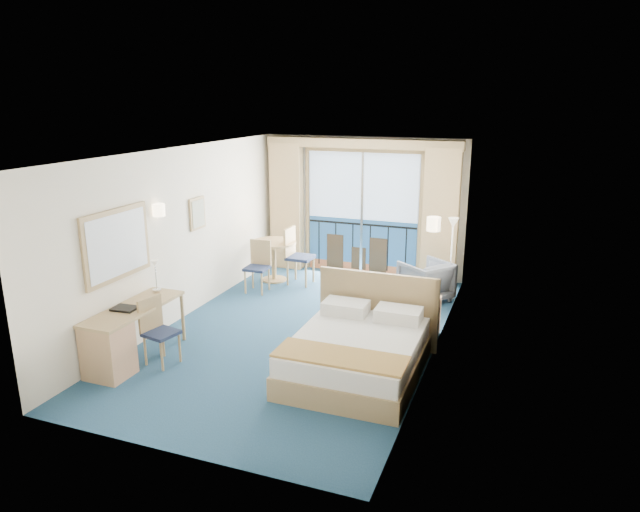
{
  "coord_description": "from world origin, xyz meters",
  "views": [
    {
      "loc": [
        3.08,
        -7.36,
        3.43
      ],
      "look_at": [
        0.25,
        0.2,
        1.16
      ],
      "focal_mm": 32.0,
      "sensor_mm": 36.0,
      "label": 1
    }
  ],
  "objects_px": {
    "nightstand": "(423,317)",
    "table_chair_b": "(259,263)",
    "armchair": "(426,281)",
    "desk_chair": "(157,327)",
    "round_table": "(274,251)",
    "table_chair_a": "(296,252)",
    "desk": "(114,343)",
    "bed": "(358,351)",
    "floor_lamp": "(452,238)"
  },
  "relations": [
    {
      "from": "desk_chair",
      "to": "table_chair_a",
      "type": "height_order",
      "value": "table_chair_a"
    },
    {
      "from": "bed",
      "to": "table_chair_b",
      "type": "relative_size",
      "value": 2.18
    },
    {
      "from": "floor_lamp",
      "to": "desk",
      "type": "relative_size",
      "value": 0.91
    },
    {
      "from": "round_table",
      "to": "table_chair_b",
      "type": "relative_size",
      "value": 0.92
    },
    {
      "from": "bed",
      "to": "round_table",
      "type": "xyz_separation_m",
      "value": [
        -2.63,
        3.12,
        0.29
      ]
    },
    {
      "from": "armchair",
      "to": "table_chair_a",
      "type": "xyz_separation_m",
      "value": [
        -2.47,
        0.06,
        0.26
      ]
    },
    {
      "from": "armchair",
      "to": "desk_chair",
      "type": "height_order",
      "value": "desk_chair"
    },
    {
      "from": "nightstand",
      "to": "table_chair_b",
      "type": "height_order",
      "value": "table_chair_b"
    },
    {
      "from": "armchair",
      "to": "round_table",
      "type": "xyz_separation_m",
      "value": [
        -2.93,
        0.06,
        0.24
      ]
    },
    {
      "from": "table_chair_b",
      "to": "desk_chair",
      "type": "bearing_deg",
      "value": -91.27
    },
    {
      "from": "nightstand",
      "to": "table_chair_a",
      "type": "height_order",
      "value": "table_chair_a"
    },
    {
      "from": "round_table",
      "to": "desk",
      "type": "bearing_deg",
      "value": -93.94
    },
    {
      "from": "floor_lamp",
      "to": "bed",
      "type": "bearing_deg",
      "value": -101.72
    },
    {
      "from": "desk_chair",
      "to": "table_chair_b",
      "type": "distance_m",
      "value": 3.11
    },
    {
      "from": "desk_chair",
      "to": "table_chair_a",
      "type": "relative_size",
      "value": 0.84
    },
    {
      "from": "floor_lamp",
      "to": "table_chair_a",
      "type": "xyz_separation_m",
      "value": [
        -2.85,
        -0.17,
        -0.49
      ]
    },
    {
      "from": "armchair",
      "to": "desk",
      "type": "bearing_deg",
      "value": 0.19
    },
    {
      "from": "nightstand",
      "to": "armchair",
      "type": "height_order",
      "value": "armchair"
    },
    {
      "from": "bed",
      "to": "nightstand",
      "type": "bearing_deg",
      "value": 69.22
    },
    {
      "from": "bed",
      "to": "nightstand",
      "type": "distance_m",
      "value": 1.56
    },
    {
      "from": "armchair",
      "to": "table_chair_a",
      "type": "distance_m",
      "value": 2.49
    },
    {
      "from": "armchair",
      "to": "desk_chair",
      "type": "bearing_deg",
      "value": 0.17
    },
    {
      "from": "desk",
      "to": "table_chair_a",
      "type": "xyz_separation_m",
      "value": [
        0.75,
        4.18,
        0.19
      ]
    },
    {
      "from": "bed",
      "to": "round_table",
      "type": "distance_m",
      "value": 4.09
    },
    {
      "from": "bed",
      "to": "desk",
      "type": "xyz_separation_m",
      "value": [
        -2.92,
        -1.07,
        0.11
      ]
    },
    {
      "from": "bed",
      "to": "round_table",
      "type": "bearing_deg",
      "value": 130.15
    },
    {
      "from": "round_table",
      "to": "desk_chair",
      "type": "bearing_deg",
      "value": -89.23
    },
    {
      "from": "floor_lamp",
      "to": "round_table",
      "type": "height_order",
      "value": "floor_lamp"
    },
    {
      "from": "floor_lamp",
      "to": "table_chair_a",
      "type": "distance_m",
      "value": 2.9
    },
    {
      "from": "table_chair_b",
      "to": "bed",
      "type": "bearing_deg",
      "value": -45.55
    },
    {
      "from": "table_chair_b",
      "to": "desk",
      "type": "bearing_deg",
      "value": -96.85
    },
    {
      "from": "armchair",
      "to": "desk",
      "type": "height_order",
      "value": "desk"
    },
    {
      "from": "desk_chair",
      "to": "round_table",
      "type": "relative_size",
      "value": 1.04
    },
    {
      "from": "nightstand",
      "to": "table_chair_b",
      "type": "distance_m",
      "value": 3.36
    },
    {
      "from": "desk_chair",
      "to": "table_chair_b",
      "type": "xyz_separation_m",
      "value": [
        -0.06,
        3.11,
        0.02
      ]
    },
    {
      "from": "floor_lamp",
      "to": "table_chair_b",
      "type": "xyz_separation_m",
      "value": [
        -3.32,
        -0.8,
        -0.57
      ]
    },
    {
      "from": "armchair",
      "to": "floor_lamp",
      "type": "bearing_deg",
      "value": 159.08
    },
    {
      "from": "bed",
      "to": "table_chair_a",
      "type": "height_order",
      "value": "bed"
    },
    {
      "from": "round_table",
      "to": "table_chair_b",
      "type": "xyz_separation_m",
      "value": [
        -0.01,
        -0.64,
        -0.06
      ]
    },
    {
      "from": "round_table",
      "to": "table_chair_b",
      "type": "bearing_deg",
      "value": -90.58
    },
    {
      "from": "round_table",
      "to": "bed",
      "type": "bearing_deg",
      "value": -49.85
    },
    {
      "from": "armchair",
      "to": "floor_lamp",
      "type": "distance_m",
      "value": 0.87
    },
    {
      "from": "nightstand",
      "to": "table_chair_a",
      "type": "bearing_deg",
      "value": 148.76
    },
    {
      "from": "bed",
      "to": "armchair",
      "type": "height_order",
      "value": "bed"
    },
    {
      "from": "bed",
      "to": "armchair",
      "type": "bearing_deg",
      "value": 84.34
    },
    {
      "from": "armchair",
      "to": "desk_chair",
      "type": "xyz_separation_m",
      "value": [
        -2.88,
        -3.69,
        0.16
      ]
    },
    {
      "from": "bed",
      "to": "table_chair_a",
      "type": "relative_size",
      "value": 1.9
    },
    {
      "from": "nightstand",
      "to": "round_table",
      "type": "relative_size",
      "value": 0.69
    },
    {
      "from": "bed",
      "to": "floor_lamp",
      "type": "distance_m",
      "value": 3.44
    },
    {
      "from": "table_chair_b",
      "to": "table_chair_a",
      "type": "bearing_deg",
      "value": 51.33
    }
  ]
}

